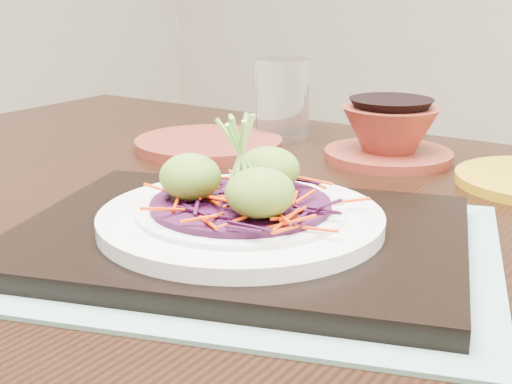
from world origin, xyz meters
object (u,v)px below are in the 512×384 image
Objects in this scene: terracotta_bowl_set at (389,136)px; terracotta_side_plate at (209,144)px; dining_table at (263,313)px; water_glass at (282,99)px; white_plate at (241,218)px; serving_tray at (241,236)px.

terracotta_side_plate is at bearing -156.10° from terracotta_bowl_set.
water_glass is at bearing 118.81° from dining_table.
terracotta_bowl_set is at bearing -6.14° from water_glass.
serving_tray is at bearing 116.57° from white_plate.
water_glass is at bearing 72.49° from terracotta_side_plate.
terracotta_bowl_set reaches higher than dining_table.
dining_table is at bearing -56.89° from water_glass.
dining_table is at bearing -88.93° from terracotta_bowl_set.
serving_tray reaches higher than dining_table.
serving_tray is 0.42m from water_glass.
white_plate is at bearing -82.35° from terracotta_bowl_set.
white_plate is 0.34m from terracotta_bowl_set.
white_plate is 1.22× the size of terracotta_side_plate.
terracotta_side_plate is (-0.21, 0.16, 0.11)m from dining_table.
serving_tray is 3.28× the size of water_glass.
serving_tray is 0.34m from terracotta_bowl_set.
water_glass is at bearing 173.86° from terracotta_bowl_set.
dining_table is 6.95× the size of terracotta_side_plate.
terracotta_bowl_set is (0.17, -0.02, -0.03)m from water_glass.
serving_tray is 1.93× the size of terracotta_bowl_set.
terracotta_side_plate is at bearing 113.18° from serving_tray.
water_glass reaches higher than white_plate.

